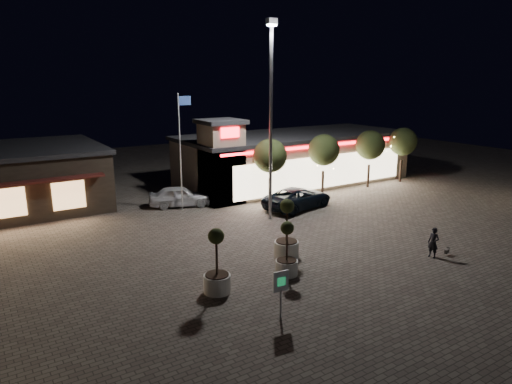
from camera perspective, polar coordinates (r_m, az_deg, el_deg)
ground at (r=22.80m, az=9.01°, el=-9.23°), size 90.00×90.00×0.00m
retail_building at (r=39.82m, az=4.43°, el=4.26°), size 20.40×8.40×6.10m
floodlight_pole at (r=28.58m, az=1.88°, el=10.18°), size 0.60×0.40×12.38m
flagpole at (r=31.33m, az=-9.34°, el=6.16°), size 0.95×0.10×8.00m
string_tree_a at (r=32.57m, az=1.77°, el=4.52°), size 2.42×2.42×4.79m
string_tree_b at (r=35.59m, az=8.48°, el=5.19°), size 2.42×2.42×4.79m
string_tree_c at (r=39.01m, az=14.08°, el=5.69°), size 2.42×2.42×4.79m
string_tree_d at (r=41.98m, az=17.88°, el=6.00°), size 2.42×2.42×4.79m
pickup_truck at (r=32.26m, az=5.28°, el=-0.72°), size 5.83×3.59×1.51m
white_sedan at (r=33.07m, az=-9.48°, el=-0.52°), size 4.68×3.09×1.48m
pedestrian at (r=25.08m, az=21.29°, el=-5.92°), size 0.43×0.61×1.58m
dog at (r=25.83m, az=22.80°, el=-6.70°), size 0.52×0.33×0.28m
planter_left at (r=19.79m, az=-4.91°, el=-10.02°), size 1.17×1.17×2.88m
planter_mid at (r=21.44m, az=3.86°, el=-8.29°), size 1.06×1.06×2.61m
planter_right at (r=23.41m, az=3.85°, el=-5.94°), size 1.26×1.26×3.09m
valet_sign at (r=17.61m, az=3.13°, el=-11.56°), size 0.63×0.14×1.91m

